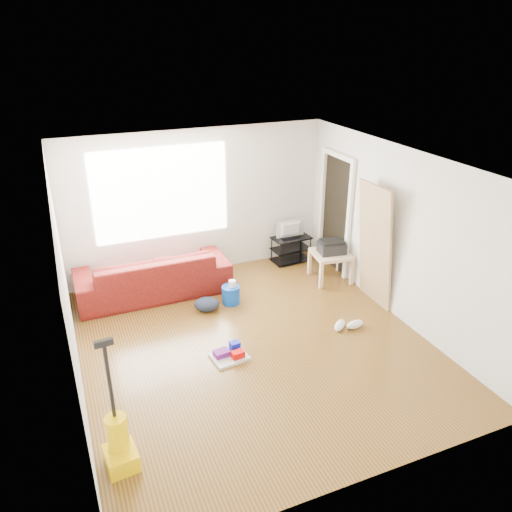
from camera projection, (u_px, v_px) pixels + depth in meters
name	position (u px, v px, depth m)	size (l,w,h in m)	color
room	(255.00, 256.00, 6.46)	(4.51, 5.01, 2.51)	#503514
sofa	(155.00, 293.00, 8.14)	(2.41, 0.94, 0.70)	#460A11
tv_stand	(291.00, 249.00, 9.17)	(0.71, 0.44, 0.47)	black
tv	(292.00, 229.00, 9.01)	(0.54, 0.07, 0.31)	black
side_table	(331.00, 257.00, 8.44)	(0.68, 0.68, 0.49)	beige
printer	(332.00, 247.00, 8.36)	(0.47, 0.39, 0.22)	black
bucket	(231.00, 303.00, 7.86)	(0.29, 0.29, 0.29)	#0C47BB
toilet_paper	(232.00, 292.00, 7.78)	(0.11, 0.11, 0.10)	white
cleaning_tray	(230.00, 354.00, 6.53)	(0.49, 0.42, 0.16)	silver
backpack	(207.00, 310.00, 7.65)	(0.38, 0.30, 0.21)	black
sneakers	(347.00, 325.00, 7.16)	(0.52, 0.28, 0.12)	white
vacuum	(119.00, 443.00, 4.84)	(0.33, 0.37, 1.42)	#FFCF00
door_panel	(369.00, 301.00, 7.90)	(0.04, 0.77, 1.92)	#9C7E56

